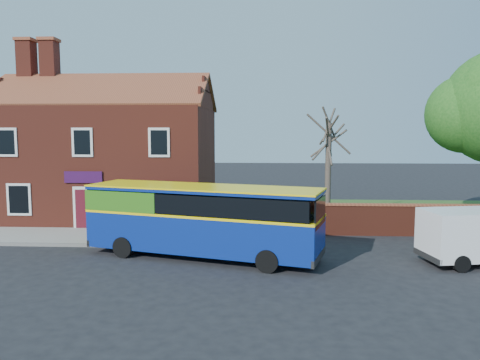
{
  "coord_description": "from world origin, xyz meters",
  "views": [
    {
      "loc": [
        2.39,
        -16.19,
        5.18
      ],
      "look_at": [
        1.27,
        5.0,
        2.95
      ],
      "focal_mm": 35.0,
      "sensor_mm": 36.0,
      "label": 1
    }
  ],
  "objects": [
    {
      "name": "ground",
      "position": [
        0.0,
        0.0,
        0.0
      ],
      "size": [
        120.0,
        120.0,
        0.0
      ],
      "primitive_type": "plane",
      "color": "black",
      "rests_on": "ground"
    },
    {
      "name": "pavement",
      "position": [
        -7.0,
        5.75,
        0.06
      ],
      "size": [
        18.0,
        3.5,
        0.12
      ],
      "primitive_type": "cube",
      "color": "gray",
      "rests_on": "ground"
    },
    {
      "name": "kerb",
      "position": [
        -7.0,
        4.0,
        0.07
      ],
      "size": [
        18.0,
        0.15,
        0.14
      ],
      "primitive_type": "cube",
      "color": "slate",
      "rests_on": "ground"
    },
    {
      "name": "grass_strip",
      "position": [
        13.0,
        13.0,
        0.02
      ],
      "size": [
        26.0,
        12.0,
        0.04
      ],
      "primitive_type": "cube",
      "color": "#426B28",
      "rests_on": "ground"
    },
    {
      "name": "shop_building",
      "position": [
        -7.02,
        11.5,
        3.41
      ],
      "size": [
        12.3,
        8.13,
        10.5
      ],
      "color": "maroon",
      "rests_on": "ground"
    },
    {
      "name": "boundary_wall",
      "position": [
        13.0,
        7.0,
        0.81
      ],
      "size": [
        22.0,
        0.38,
        1.6
      ],
      "color": "maroon",
      "rests_on": "ground"
    },
    {
      "name": "bus",
      "position": [
        -0.42,
        2.62,
        1.68
      ],
      "size": [
        9.96,
        5.1,
        2.95
      ],
      "rotation": [
        0.0,
        0.0,
        -0.29
      ],
      "color": "navy",
      "rests_on": "ground"
    },
    {
      "name": "bare_tree",
      "position": [
        5.84,
        9.34,
        3.15
      ],
      "size": [
        2.3,
        2.74,
        6.13
      ],
      "color": "#4C4238",
      "rests_on": "ground"
    }
  ]
}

